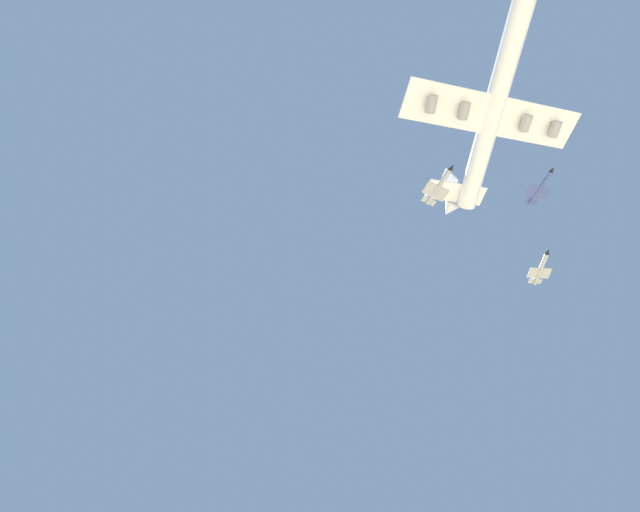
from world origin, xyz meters
name	(u,v)px	position (x,y,z in m)	size (l,w,h in m)	color
carrier_jet	(492,112)	(-17.70, 99.53, 139.70)	(67.08, 55.55, 21.14)	white
chase_jet_lead	(541,269)	(-76.13, 102.72, 128.96)	(14.84, 9.67, 4.00)	#999EA3
chase_jet_left_wing	(438,187)	(-31.08, 76.67, 129.99)	(12.32, 13.30, 4.00)	#999EA3
chase_jet_trailing	(540,188)	(-51.83, 110.98, 142.13)	(13.36, 12.25, 4.00)	#38478C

